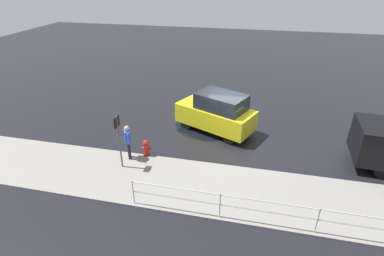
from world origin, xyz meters
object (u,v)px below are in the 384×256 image
Objects in this scene: fire_hydrant at (146,148)px; pedestrian at (128,140)px; sign_post at (118,135)px; moving_hatchback at (217,113)px.

pedestrian is at bearing 29.06° from fire_hydrant.
sign_post reaches higher than fire_hydrant.
pedestrian is at bearing 45.56° from moving_hatchback.
pedestrian reaches higher than fire_hydrant.
sign_post is at bearing 86.44° from pedestrian.
pedestrian is 0.68× the size of sign_post.
sign_post reaches higher than pedestrian.
moving_hatchback is 4.75m from pedestrian.
fire_hydrant is at bearing -123.56° from sign_post.
pedestrian is (3.32, 3.39, -0.07)m from moving_hatchback.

